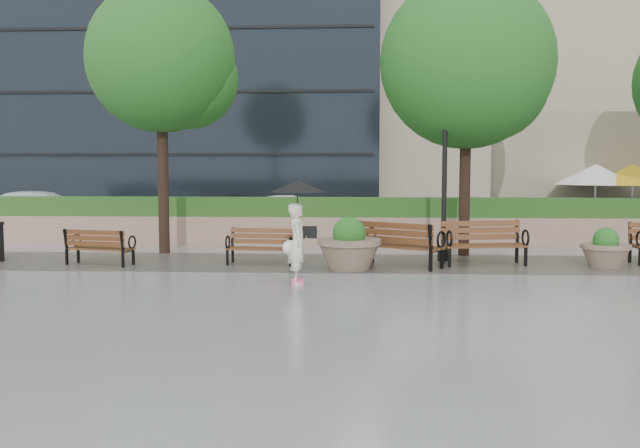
{
  "coord_description": "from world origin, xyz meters",
  "views": [
    {
      "loc": [
        0.08,
        -13.72,
        2.4
      ],
      "look_at": [
        -0.7,
        1.03,
        1.1
      ],
      "focal_mm": 40.0,
      "sensor_mm": 36.0,
      "label": 1
    }
  ],
  "objects_px": {
    "bench_3": "(484,252)",
    "planter_left": "(349,249)",
    "bench_0": "(100,255)",
    "lamppost": "(444,178)",
    "bench_2": "(400,254)",
    "car_right": "(291,215)",
    "car_left": "(44,211)",
    "pedestrian": "(297,221)",
    "planter_right": "(605,252)",
    "bench_1": "(261,254)"
  },
  "relations": [
    {
      "from": "planter_left",
      "to": "planter_right",
      "type": "relative_size",
      "value": 1.29
    },
    {
      "from": "lamppost",
      "to": "car_right",
      "type": "distance_m",
      "value": 7.93
    },
    {
      "from": "car_right",
      "to": "pedestrian",
      "type": "height_order",
      "value": "pedestrian"
    },
    {
      "from": "bench_1",
      "to": "planter_right",
      "type": "distance_m",
      "value": 7.84
    },
    {
      "from": "bench_3",
      "to": "planter_left",
      "type": "xyz_separation_m",
      "value": [
        -3.11,
        -0.87,
        0.16
      ]
    },
    {
      "from": "bench_3",
      "to": "car_left",
      "type": "xyz_separation_m",
      "value": [
        -13.84,
        7.66,
        0.38
      ]
    },
    {
      "from": "bench_0",
      "to": "planter_right",
      "type": "distance_m",
      "value": 11.57
    },
    {
      "from": "lamppost",
      "to": "bench_2",
      "type": "bearing_deg",
      "value": -136.84
    },
    {
      "from": "lamppost",
      "to": "car_right",
      "type": "height_order",
      "value": "lamppost"
    },
    {
      "from": "bench_3",
      "to": "lamppost",
      "type": "xyz_separation_m",
      "value": [
        -0.85,
        0.67,
        1.7
      ]
    },
    {
      "from": "planter_left",
      "to": "car_right",
      "type": "xyz_separation_m",
      "value": [
        -2.06,
        8.05,
        0.16
      ]
    },
    {
      "from": "bench_0",
      "to": "lamppost",
      "type": "height_order",
      "value": "lamppost"
    },
    {
      "from": "bench_3",
      "to": "car_right",
      "type": "height_order",
      "value": "car_right"
    },
    {
      "from": "bench_1",
      "to": "lamppost",
      "type": "bearing_deg",
      "value": 17.59
    },
    {
      "from": "bench_3",
      "to": "planter_right",
      "type": "bearing_deg",
      "value": -14.74
    },
    {
      "from": "bench_0",
      "to": "pedestrian",
      "type": "bearing_deg",
      "value": 168.56
    },
    {
      "from": "bench_2",
      "to": "car_right",
      "type": "relative_size",
      "value": 0.53
    },
    {
      "from": "bench_1",
      "to": "bench_2",
      "type": "relative_size",
      "value": 0.8
    },
    {
      "from": "bench_0",
      "to": "pedestrian",
      "type": "xyz_separation_m",
      "value": [
        4.79,
        -2.24,
        0.99
      ]
    },
    {
      "from": "bench_2",
      "to": "lamppost",
      "type": "distance_m",
      "value": 2.27
    },
    {
      "from": "bench_1",
      "to": "planter_left",
      "type": "xyz_separation_m",
      "value": [
        2.06,
        -0.67,
        0.22
      ]
    },
    {
      "from": "car_left",
      "to": "bench_2",
      "type": "bearing_deg",
      "value": -127.96
    },
    {
      "from": "bench_2",
      "to": "planter_left",
      "type": "xyz_separation_m",
      "value": [
        -1.15,
        -0.5,
        0.16
      ]
    },
    {
      "from": "bench_2",
      "to": "car_left",
      "type": "height_order",
      "value": "car_left"
    },
    {
      "from": "bench_1",
      "to": "lamppost",
      "type": "distance_m",
      "value": 4.74
    },
    {
      "from": "bench_2",
      "to": "lamppost",
      "type": "xyz_separation_m",
      "value": [
        1.11,
        1.04,
        1.69
      ]
    },
    {
      "from": "bench_3",
      "to": "car_left",
      "type": "relative_size",
      "value": 0.42
    },
    {
      "from": "planter_left",
      "to": "car_left",
      "type": "xyz_separation_m",
      "value": [
        -10.73,
        8.53,
        0.22
      ]
    },
    {
      "from": "bench_0",
      "to": "car_right",
      "type": "distance_m",
      "value": 8.51
    },
    {
      "from": "bench_0",
      "to": "bench_3",
      "type": "distance_m",
      "value": 8.9
    },
    {
      "from": "car_left",
      "to": "car_right",
      "type": "distance_m",
      "value": 8.68
    },
    {
      "from": "planter_left",
      "to": "bench_2",
      "type": "bearing_deg",
      "value": 23.53
    },
    {
      "from": "bench_0",
      "to": "planter_left",
      "type": "distance_m",
      "value": 5.8
    },
    {
      "from": "pedestrian",
      "to": "bench_2",
      "type": "bearing_deg",
      "value": -49.15
    },
    {
      "from": "bench_1",
      "to": "planter_right",
      "type": "bearing_deg",
      "value": 5.89
    },
    {
      "from": "lamppost",
      "to": "pedestrian",
      "type": "xyz_separation_m",
      "value": [
        -3.25,
        -3.37,
        -0.76
      ]
    },
    {
      "from": "car_left",
      "to": "planter_right",
      "type": "bearing_deg",
      "value": -119.48
    },
    {
      "from": "bench_0",
      "to": "pedestrian",
      "type": "relative_size",
      "value": 0.81
    },
    {
      "from": "bench_2",
      "to": "planter_left",
      "type": "height_order",
      "value": "planter_left"
    },
    {
      "from": "car_left",
      "to": "bench_3",
      "type": "bearing_deg",
      "value": -122.89
    },
    {
      "from": "bench_2",
      "to": "planter_right",
      "type": "height_order",
      "value": "bench_2"
    },
    {
      "from": "bench_2",
      "to": "planter_left",
      "type": "distance_m",
      "value": 1.27
    },
    {
      "from": "bench_0",
      "to": "car_left",
      "type": "height_order",
      "value": "car_left"
    },
    {
      "from": "planter_left",
      "to": "car_right",
      "type": "bearing_deg",
      "value": 104.37
    },
    {
      "from": "planter_right",
      "to": "car_right",
      "type": "bearing_deg",
      "value": 136.6
    },
    {
      "from": "planter_left",
      "to": "car_left",
      "type": "relative_size",
      "value": 0.3
    },
    {
      "from": "planter_left",
      "to": "planter_right",
      "type": "distance_m",
      "value": 5.82
    },
    {
      "from": "bench_3",
      "to": "planter_left",
      "type": "bearing_deg",
      "value": -174.09
    },
    {
      "from": "pedestrian",
      "to": "car_left",
      "type": "bearing_deg",
      "value": 36.63
    },
    {
      "from": "car_left",
      "to": "car_right",
      "type": "bearing_deg",
      "value": -97.07
    }
  ]
}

